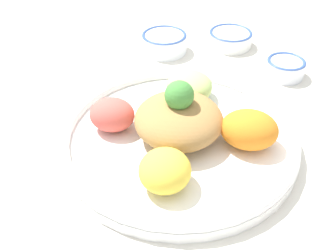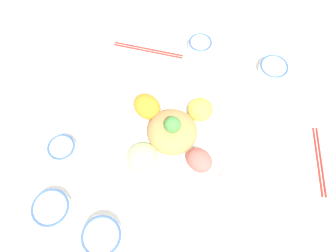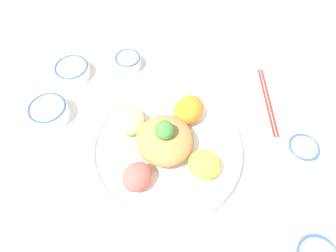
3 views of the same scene
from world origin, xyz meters
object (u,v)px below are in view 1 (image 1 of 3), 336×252
salad_platter (180,131)px  rice_bowl_plain (285,67)px  sauce_bowl_dark (164,42)px  rice_bowl_blue (230,38)px

salad_platter → rice_bowl_plain: size_ratio=4.90×
sauce_bowl_dark → salad_platter: bearing=118.6°
salad_platter → rice_bowl_blue: bearing=-85.8°
rice_bowl_blue → sauce_bowl_dark: size_ratio=0.98×
rice_bowl_blue → rice_bowl_plain: bearing=149.0°
rice_bowl_plain → rice_bowl_blue: bearing=-31.0°
sauce_bowl_dark → rice_bowl_plain: 0.29m
rice_bowl_blue → sauce_bowl_dark: bearing=34.1°
salad_platter → sauce_bowl_dark: bearing=-61.4°
salad_platter → sauce_bowl_dark: 0.34m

